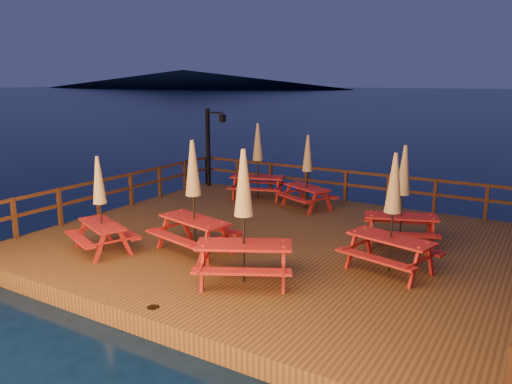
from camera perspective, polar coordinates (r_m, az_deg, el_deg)
ground at (r=13.18m, az=2.24°, el=-7.14°), size 500.00×500.00×0.00m
deck at (r=13.11m, az=2.25°, el=-6.32°), size 12.00×10.00×0.40m
deck_piles at (r=13.28m, az=2.23°, el=-8.35°), size 11.44×9.44×1.40m
railing at (r=14.36m, az=5.75°, el=-0.66°), size 11.80×9.75×1.10m
lamp_post at (r=19.29m, az=-5.13°, el=5.91°), size 0.85×0.18×3.00m
headland_left at (r=260.57m, az=-8.34°, el=12.67°), size 180.00×84.00×9.00m
picnic_table_0 at (r=11.93m, az=-7.15°, el=-0.30°), size 2.20×1.94×2.71m
picnic_table_1 at (r=17.25m, az=0.20°, el=3.69°), size 2.22×2.01×2.62m
picnic_table_2 at (r=12.44m, az=-17.38°, el=-1.18°), size 2.02×1.86×2.33m
picnic_table_3 at (r=16.01m, az=5.88°, el=2.44°), size 2.09×1.96×2.37m
picnic_table_4 at (r=12.88m, az=16.41°, el=-0.20°), size 2.16×1.98×2.52m
picnic_table_5 at (r=10.94m, az=15.34°, el=-2.17°), size 2.13×1.89×2.60m
picnic_table_6 at (r=9.99m, az=-1.42°, el=-2.62°), size 2.46×2.32×2.76m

